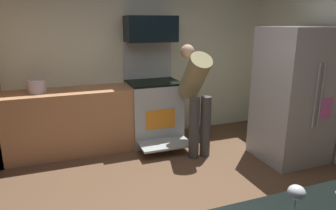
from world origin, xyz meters
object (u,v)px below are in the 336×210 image
object	(u,v)px
person_cook	(196,91)
microwave	(151,29)
wine_glass_mid	(296,193)
stock_pot	(37,86)
refrigerator	(294,95)
oven_range	(154,109)

from	to	relation	value
person_cook	microwave	bearing A→B (deg)	119.91
person_cook	wine_glass_mid	distance (m)	2.73
person_cook	stock_pot	size ratio (longest dim) A/B	6.54
refrigerator	stock_pot	world-z (taller)	refrigerator
microwave	refrigerator	bearing A→B (deg)	-40.21
microwave	stock_pot	distance (m)	1.77
microwave	person_cook	bearing A→B (deg)	-60.09
oven_range	microwave	world-z (taller)	microwave
oven_range	wine_glass_mid	xyz separation A→B (m)	(-0.31, -3.25, 0.51)
wine_glass_mid	stock_pot	bearing A→B (deg)	111.68
oven_range	refrigerator	size ratio (longest dim) A/B	0.87
refrigerator	microwave	bearing A→B (deg)	139.79
wine_glass_mid	person_cook	bearing A→B (deg)	74.62
microwave	stock_pot	size ratio (longest dim) A/B	3.22
microwave	refrigerator	world-z (taller)	microwave
refrigerator	stock_pot	xyz separation A→B (m)	(-3.16, 1.23, 0.11)
microwave	person_cook	distance (m)	1.16
oven_range	refrigerator	bearing A→B (deg)	-38.11
refrigerator	oven_range	bearing A→B (deg)	141.89
stock_pot	microwave	bearing A→B (deg)	2.84
person_cook	stock_pot	bearing A→B (deg)	162.59
microwave	wine_glass_mid	xyz separation A→B (m)	(-0.31, -3.35, -0.69)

